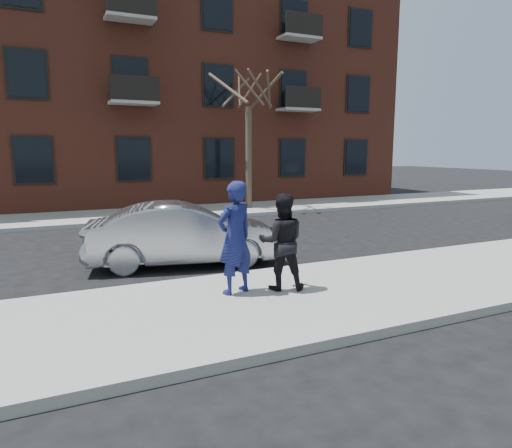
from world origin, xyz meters
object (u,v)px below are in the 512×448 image
man_hoodie (235,238)px  man_peacoat (282,242)px  silver_sedan (184,234)px  street_tree (248,77)px

man_hoodie → man_peacoat: bearing=153.4°
silver_sedan → man_peacoat: size_ratio=2.54×
street_tree → man_peacoat: bearing=-111.0°
man_hoodie → street_tree: bearing=-132.9°
man_peacoat → street_tree: bearing=-89.6°
street_tree → man_peacoat: size_ratio=4.00×
street_tree → man_hoodie: size_ratio=3.51×
street_tree → man_peacoat: 12.39m
man_hoodie → man_peacoat: man_hoodie is taller
silver_sedan → man_peacoat: man_peacoat is taller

